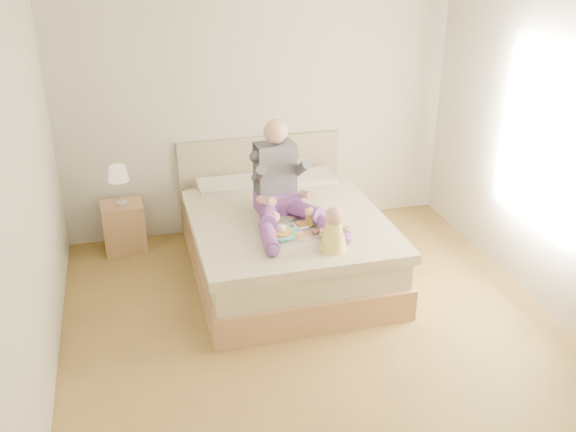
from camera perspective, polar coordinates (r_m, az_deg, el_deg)
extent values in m
cube|color=brown|center=(5.26, 2.58, -10.29)|extent=(4.00, 4.20, 0.01)
cube|color=beige|center=(6.55, -2.67, 10.05)|extent=(4.00, 0.02, 2.70)
cube|color=beige|center=(2.92, 15.52, -11.36)|extent=(4.00, 0.02, 2.70)
cube|color=beige|center=(4.48, -22.34, 0.88)|extent=(0.02, 4.20, 2.70)
cube|color=beige|center=(5.53, 23.18, 5.17)|extent=(0.02, 4.20, 2.70)
cube|color=white|center=(5.65, 21.97, 6.33)|extent=(0.02, 1.30, 1.60)
cube|color=beige|center=(5.65, 21.93, 6.33)|extent=(0.01, 1.18, 1.48)
cube|color=#9A7147|center=(6.02, -0.23, -3.79)|extent=(1.68, 2.13, 0.28)
cube|color=beige|center=(5.89, -0.24, -1.58)|extent=(1.60, 2.05, 0.24)
cube|color=beige|center=(5.69, 0.14, -0.75)|extent=(1.70, 1.80, 0.09)
cube|color=silver|center=(6.41, -5.21, 2.45)|extent=(0.62, 0.40, 0.14)
cube|color=silver|center=(6.56, 1.34, 3.11)|extent=(0.62, 0.40, 0.14)
cube|color=gray|center=(6.81, -2.51, 3.10)|extent=(1.70, 0.08, 1.00)
cube|color=#9A7147|center=(6.59, -14.40, -0.90)|extent=(0.42, 0.38, 0.49)
cylinder|color=silver|center=(6.45, -14.58, 1.06)|extent=(0.11, 0.11, 0.04)
cylinder|color=silver|center=(6.40, -14.71, 2.14)|extent=(0.02, 0.02, 0.23)
cone|color=beige|center=(6.33, -14.89, 3.68)|extent=(0.20, 0.20, 0.14)
cube|color=#6E388D|center=(5.82, -0.96, 1.29)|extent=(0.39, 0.32, 0.18)
cube|color=#333239|center=(5.76, -1.17, 4.27)|extent=(0.37, 0.24, 0.47)
sphere|color=#DDA38A|center=(5.62, -1.10, 7.52)|extent=(0.21, 0.21, 0.21)
cylinder|color=#6E388D|center=(5.58, -1.72, 0.08)|extent=(0.27, 0.52, 0.21)
cylinder|color=#6E388D|center=(5.23, -1.70, -1.86)|extent=(0.16, 0.46, 0.12)
sphere|color=#6E388D|center=(5.05, -1.37, -3.07)|extent=(0.11, 0.11, 0.11)
cylinder|color=#333239|center=(5.57, -2.63, 3.75)|extent=(0.09, 0.29, 0.24)
cylinder|color=#DDA38A|center=(5.48, -1.94, 1.39)|extent=(0.13, 0.31, 0.16)
sphere|color=#DDA38A|center=(5.40, -1.16, -0.10)|extent=(0.09, 0.09, 0.09)
cylinder|color=#6E388D|center=(5.67, 1.28, 0.52)|extent=(0.34, 0.52, 0.21)
cylinder|color=#6E388D|center=(5.41, 3.82, -0.99)|extent=(0.23, 0.46, 0.12)
sphere|color=#6E388D|center=(5.25, 5.12, -1.99)|extent=(0.11, 0.11, 0.11)
cylinder|color=#333239|center=(5.69, 1.13, 4.22)|extent=(0.14, 0.30, 0.24)
cylinder|color=#DDA38A|center=(5.59, 1.69, 1.89)|extent=(0.08, 0.30, 0.16)
sphere|color=#DDA38A|center=(5.50, 1.93, 0.35)|extent=(0.09, 0.09, 0.09)
cube|color=silver|center=(5.42, 0.38, -1.54)|extent=(0.55, 0.47, 0.01)
cylinder|color=#3CAFA6|center=(5.38, -0.62, -1.57)|extent=(0.28, 0.28, 0.02)
cylinder|color=gold|center=(5.37, -0.63, -1.39)|extent=(0.19, 0.19, 0.02)
cylinder|color=silver|center=(5.45, -1.77, -0.75)|extent=(0.08, 0.08, 0.10)
torus|color=silver|center=(5.47, -1.28, -0.63)|extent=(0.03, 0.07, 0.07)
cylinder|color=brown|center=(5.43, -1.77, -0.30)|extent=(0.08, 0.08, 0.01)
cylinder|color=silver|center=(5.53, 1.20, -0.84)|extent=(0.16, 0.16, 0.01)
cube|color=gold|center=(5.52, 1.20, -0.69)|extent=(0.10, 0.09, 0.02)
cylinder|color=silver|center=(5.33, 1.11, -1.86)|extent=(0.16, 0.16, 0.01)
ellipsoid|color=red|center=(5.32, 1.36, -1.74)|extent=(0.04, 0.03, 0.01)
cylinder|color=white|center=(5.52, 1.92, -0.24)|extent=(0.07, 0.07, 0.13)
cylinder|color=gold|center=(5.52, 1.92, -0.26)|extent=(0.07, 0.07, 0.12)
cylinder|color=white|center=(5.38, 2.46, -1.42)|extent=(0.07, 0.07, 0.04)
cylinder|color=#4B1F0A|center=(5.39, 2.46, -1.43)|extent=(0.06, 0.06, 0.03)
cone|color=#FFEA50|center=(5.13, 4.08, -1.79)|extent=(0.22, 0.22, 0.24)
sphere|color=#DDA38A|center=(5.05, 4.14, 0.00)|extent=(0.15, 0.15, 0.15)
cylinder|color=#DDA38A|center=(5.25, 3.32, -2.05)|extent=(0.09, 0.18, 0.06)
sphere|color=#DDA38A|center=(5.32, 3.06, -1.66)|extent=(0.05, 0.05, 0.05)
cylinder|color=#DDA38A|center=(5.10, 3.10, -1.35)|extent=(0.08, 0.13, 0.10)
cylinder|color=#DDA38A|center=(5.27, 4.20, -1.98)|extent=(0.06, 0.17, 0.06)
sphere|color=#DDA38A|center=(5.34, 4.04, -1.57)|extent=(0.05, 0.05, 0.05)
cylinder|color=#DDA38A|center=(5.14, 5.03, -1.20)|extent=(0.06, 0.13, 0.10)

